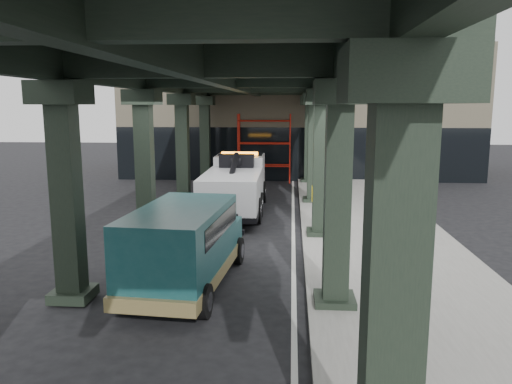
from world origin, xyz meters
The scene contains 8 objects.
ground centered at (0.00, 0.00, 0.00)m, with size 90.00×90.00×0.00m, color black.
sidewalk centered at (4.50, 2.00, 0.07)m, with size 5.00×40.00×0.15m, color gray.
lane_stripe centered at (1.70, 2.00, 0.01)m, with size 0.12×38.00×0.01m, color silver.
viaduct centered at (-0.40, 2.00, 5.46)m, with size 7.40×32.00×6.40m.
building centered at (2.00, 20.00, 4.00)m, with size 22.00×10.00×8.00m, color #C6B793.
scaffolding centered at (0.00, 14.64, 2.11)m, with size 3.08×0.88×4.00m.
tow_truck centered at (-0.73, 6.09, 1.24)m, with size 2.41×7.77×2.54m.
towed_van centered at (-0.98, -2.98, 1.13)m, with size 2.44×5.32×2.10m.
Camera 1 is at (1.61, -14.62, 4.48)m, focal length 35.00 mm.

